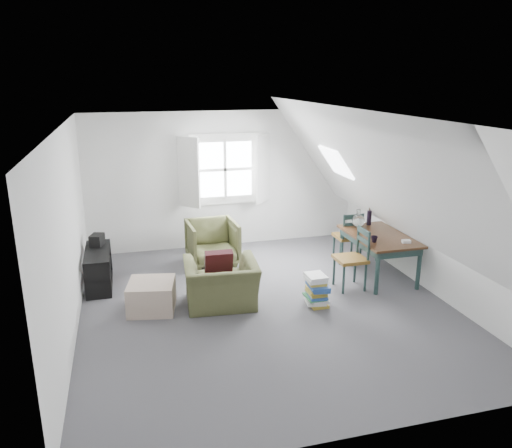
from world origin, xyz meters
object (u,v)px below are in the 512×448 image
object	(u,v)px
armchair_far	(213,263)
magazine_stack	(317,290)
ottoman	(152,296)
dining_chair_far	(349,236)
dining_chair_near	(353,258)
armchair_near	(221,305)
media_shelf	(99,271)
dining_table	(379,240)

from	to	relation	value
armchair_far	magazine_stack	distance (m)	2.28
ottoman	magazine_stack	xyz separation A→B (m)	(2.23, -0.45, 0.02)
dining_chair_far	dining_chair_near	distance (m)	1.11
magazine_stack	armchair_far	bearing A→B (deg)	119.19
armchair_near	magazine_stack	xyz separation A→B (m)	(1.29, -0.34, 0.22)
armchair_near	media_shelf	world-z (taller)	media_shelf
armchair_far	ottoman	world-z (taller)	ottoman
media_shelf	magazine_stack	xyz separation A→B (m)	(2.95, -1.48, -0.03)
dining_chair_near	dining_chair_far	bearing A→B (deg)	176.60
ottoman	armchair_near	bearing A→B (deg)	-6.82
ottoman	magazine_stack	distance (m)	2.28
dining_table	dining_chair_far	distance (m)	0.76
armchair_near	media_shelf	bearing A→B (deg)	-29.83
armchair_near	dining_chair_near	distance (m)	2.08
ottoman	dining_table	bearing A→B (deg)	4.50
ottoman	dining_chair_near	size ratio (longest dim) A/B	0.66
dining_chair_far	media_shelf	distance (m)	4.11
dining_chair_far	magazine_stack	world-z (taller)	dining_chair_far
armchair_near	dining_table	size ratio (longest dim) A/B	0.72
armchair_near	magazine_stack	distance (m)	1.35
ottoman	dining_chair_far	distance (m)	3.54
armchair_near	armchair_far	world-z (taller)	armchair_far
armchair_far	dining_chair_near	size ratio (longest dim) A/B	0.90
ottoman	dining_chair_near	bearing A→B (deg)	-0.45
dining_table	dining_chair_near	bearing A→B (deg)	-157.30
magazine_stack	dining_table	bearing A→B (deg)	28.85
ottoman	dining_chair_far	xyz separation A→B (m)	(3.38, 1.00, 0.26)
dining_table	dining_chair_far	world-z (taller)	dining_chair_far
media_shelf	magazine_stack	distance (m)	3.30
ottoman	dining_chair_far	size ratio (longest dim) A/B	0.68
armchair_far	dining_chair_near	bearing A→B (deg)	-43.22
ottoman	media_shelf	bearing A→B (deg)	125.05
armchair_near	media_shelf	xyz separation A→B (m)	(-1.67, 1.14, 0.25)
armchair_far	dining_table	distance (m)	2.80
armchair_far	dining_chair_far	world-z (taller)	dining_chair_far
dining_chair_near	magazine_stack	size ratio (longest dim) A/B	2.07
armchair_far	armchair_near	bearing A→B (deg)	-99.31
ottoman	dining_chair_near	distance (m)	2.98
armchair_far	ottoman	size ratio (longest dim) A/B	1.35
dining_table	dining_chair_far	bearing A→B (deg)	98.94
dining_chair_far	armchair_far	bearing A→B (deg)	-29.25
dining_chair_near	armchair_near	bearing A→B (deg)	-68.75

